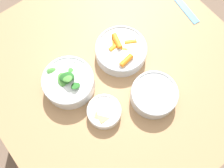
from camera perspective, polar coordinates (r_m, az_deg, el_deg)
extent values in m
plane|color=brown|center=(1.64, 0.54, -6.86)|extent=(10.00, 10.00, 0.00)
cube|color=#99724C|center=(0.95, 0.92, 3.21)|extent=(0.97, 0.94, 0.03)
cube|color=olive|center=(1.44, -23.31, 0.16)|extent=(0.06, 0.06, 0.71)
cube|color=olive|center=(1.57, 2.91, 17.70)|extent=(0.06, 0.06, 0.71)
cylinder|color=silver|center=(0.94, 2.05, 7.49)|extent=(0.19, 0.19, 0.05)
torus|color=silver|center=(0.92, 2.10, 8.20)|extent=(0.19, 0.19, 0.01)
cylinder|color=orange|center=(0.93, 0.52, 8.37)|extent=(0.02, 0.05, 0.02)
cylinder|color=orange|center=(0.94, 0.50, 9.25)|extent=(0.05, 0.04, 0.02)
cylinder|color=orange|center=(0.93, 2.10, 7.96)|extent=(0.05, 0.05, 0.02)
cylinder|color=orange|center=(0.93, 2.08, 8.19)|extent=(0.05, 0.05, 0.02)
cylinder|color=orange|center=(0.94, 4.24, 9.40)|extent=(0.04, 0.05, 0.02)
cylinder|color=orange|center=(0.93, 1.14, 9.81)|extent=(0.06, 0.03, 0.02)
cylinder|color=orange|center=(0.89, 3.29, 5.38)|extent=(0.03, 0.06, 0.02)
cylinder|color=silver|center=(0.90, -9.79, 0.29)|extent=(0.18, 0.18, 0.06)
torus|color=silver|center=(0.87, -10.11, 0.99)|extent=(0.18, 0.18, 0.01)
ellipsoid|color=#4C933D|center=(0.86, -11.32, 0.99)|extent=(0.06, 0.05, 0.02)
ellipsoid|color=#4C933D|center=(0.90, -13.18, 2.63)|extent=(0.05, 0.06, 0.05)
ellipsoid|color=#235B23|center=(0.86, -9.72, 1.80)|extent=(0.06, 0.04, 0.04)
ellipsoid|color=#235B23|center=(0.90, -9.06, 4.36)|extent=(0.05, 0.04, 0.02)
ellipsoid|color=#4C933D|center=(0.85, -10.37, 1.52)|extent=(0.06, 0.04, 0.04)
ellipsoid|color=#3D8433|center=(0.89, -9.27, 3.88)|extent=(0.06, 0.06, 0.03)
ellipsoid|color=#235B23|center=(0.85, -10.39, 0.90)|extent=(0.04, 0.03, 0.02)
ellipsoid|color=#235B23|center=(0.85, -8.30, -0.36)|extent=(0.05, 0.05, 0.03)
ellipsoid|color=#235B23|center=(0.85, -10.39, 1.55)|extent=(0.06, 0.06, 0.03)
ellipsoid|color=#235B23|center=(0.90, -9.27, 3.71)|extent=(0.04, 0.06, 0.03)
cylinder|color=silver|center=(0.88, 9.51, -2.50)|extent=(0.16, 0.16, 0.05)
torus|color=silver|center=(0.86, 9.79, -1.97)|extent=(0.16, 0.16, 0.01)
cylinder|color=#9E6B4C|center=(0.89, 9.44, -2.66)|extent=(0.15, 0.15, 0.03)
ellipsoid|color=#A36B4C|center=(0.88, 11.32, -0.69)|extent=(0.01, 0.01, 0.01)
ellipsoid|color=#A36B4C|center=(0.89, 11.88, 0.25)|extent=(0.01, 0.01, 0.01)
ellipsoid|color=#A36B4C|center=(0.88, 12.29, -2.00)|extent=(0.01, 0.01, 0.01)
ellipsoid|color=#8E5B3D|center=(0.88, 8.32, 0.63)|extent=(0.01, 0.01, 0.01)
ellipsoid|color=#A36B4C|center=(0.88, 8.52, -0.51)|extent=(0.01, 0.01, 0.01)
ellipsoid|color=#A36B4C|center=(0.87, 6.13, -1.11)|extent=(0.01, 0.01, 0.01)
ellipsoid|color=#8E5B3D|center=(0.89, 10.46, 1.28)|extent=(0.01, 0.01, 0.01)
ellipsoid|color=#AD7551|center=(0.87, 5.97, -1.22)|extent=(0.01, 0.01, 0.01)
ellipsoid|color=#AD7551|center=(0.87, 11.71, -5.00)|extent=(0.01, 0.01, 0.01)
ellipsoid|color=#A36B4C|center=(0.87, 5.62, -1.11)|extent=(0.01, 0.01, 0.01)
ellipsoid|color=#8E5B3D|center=(0.88, 7.90, 0.45)|extent=(0.01, 0.01, 0.01)
ellipsoid|color=#AD7551|center=(0.89, 11.57, 0.77)|extent=(0.01, 0.01, 0.01)
ellipsoid|color=#8E5B3D|center=(0.89, 9.22, 1.03)|extent=(0.01, 0.01, 0.01)
ellipsoid|color=#8E5B3D|center=(0.89, 13.79, -1.84)|extent=(0.01, 0.01, 0.01)
cylinder|color=beige|center=(0.87, 6.77, -0.75)|extent=(0.02, 0.02, 0.01)
cylinder|color=tan|center=(0.86, 10.91, -5.27)|extent=(0.03, 0.03, 0.01)
cylinder|color=beige|center=(0.89, 8.46, 1.24)|extent=(0.03, 0.03, 0.01)
cylinder|color=tan|center=(0.89, 11.89, -0.52)|extent=(0.03, 0.03, 0.01)
cylinder|color=#E0A88E|center=(0.86, 8.31, -3.27)|extent=(0.03, 0.03, 0.01)
cylinder|color=white|center=(0.87, -1.80, -6.37)|extent=(0.12, 0.12, 0.04)
torus|color=white|center=(0.85, -1.84, -6.09)|extent=(0.12, 0.12, 0.01)
cube|color=tan|center=(0.86, -1.55, -5.93)|extent=(0.05, 0.06, 0.02)
cube|color=tan|center=(0.86, -1.99, -6.38)|extent=(0.08, 0.08, 0.02)
cube|color=tan|center=(0.85, -2.06, -6.95)|extent=(0.06, 0.05, 0.02)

